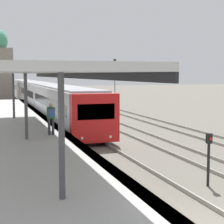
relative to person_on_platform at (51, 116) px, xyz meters
The scene contains 5 objects.
platform_canopy 2.77m from the person_on_platform, 144.99° to the right, with size 4.00×22.87×3.39m.
person_on_platform is the anchor object (origin of this frame).
train_near 25.55m from the person_on_platform, 84.39° to the left, with size 2.71×50.32×3.08m.
signal_post_near 8.96m from the person_on_platform, 60.62° to the right, with size 0.20×0.21×1.93m.
signal_mast_far 26.02m from the person_on_platform, 63.95° to the left, with size 0.28×0.29×5.80m.
Camera 1 is at (-5.53, -7.82, 4.03)m, focal length 60.00 mm.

